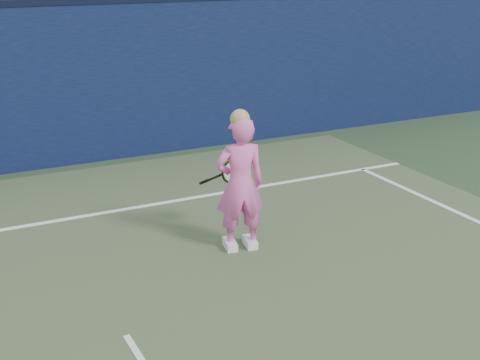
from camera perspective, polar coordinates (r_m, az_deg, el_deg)
backstop_wall at (r=10.87m, az=-18.79°, el=7.24°), size 24.00×0.40×2.50m
wall_cap at (r=10.71m, az=-19.54°, el=14.05°), size 24.00×0.42×0.10m
player at (r=7.51m, az=-0.00°, el=-0.29°), size 0.63×0.48×1.64m
racket at (r=7.92m, az=-0.92°, el=0.65°), size 0.54×0.13×0.29m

